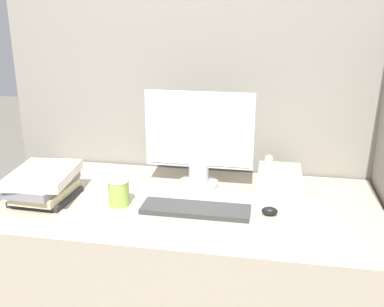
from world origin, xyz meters
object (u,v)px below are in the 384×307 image
Objects in this scene: coffee_cup at (119,192)px; desk_telephone at (279,178)px; keyboard at (196,209)px; mouse at (270,211)px; monitor at (199,143)px; book_stack at (44,184)px.

desk_telephone is at bearing 24.76° from coffee_cup.
mouse is at bearing 4.39° from keyboard.
coffee_cup is at bearing -155.24° from desk_telephone.
coffee_cup is (-0.31, 0.01, 0.05)m from keyboard.
monitor is 1.48× the size of book_stack.
desk_telephone is (0.32, 0.30, 0.04)m from keyboard.
monitor is 0.33m from keyboard.
monitor reaches higher than desk_telephone.
desk_telephone reaches higher than coffee_cup.
monitor is 0.44m from mouse.
mouse reaches higher than keyboard.
keyboard is at bearing -82.83° from monitor.
desk_telephone is at bearing 43.12° from keyboard.
mouse is 0.30× the size of desk_telephone.
desk_telephone is at bearing 83.50° from mouse.
keyboard is (0.03, -0.27, -0.19)m from monitor.
desk_telephone reaches higher than mouse.
keyboard is at bearing -0.98° from coffee_cup.
monitor reaches higher than coffee_cup.
mouse is (0.29, 0.02, 0.01)m from keyboard.
keyboard is 0.64m from book_stack.
keyboard is at bearing -136.88° from desk_telephone.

